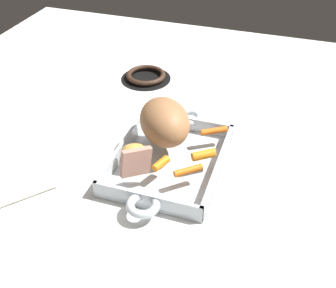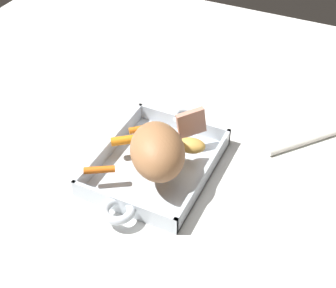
% 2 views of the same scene
% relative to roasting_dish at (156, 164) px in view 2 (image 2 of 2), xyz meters
% --- Properties ---
extents(ground_plane, '(1.66, 1.66, 0.00)m').
position_rel_roasting_dish_xyz_m(ground_plane, '(0.00, 0.00, -0.01)').
color(ground_plane, white).
extents(roasting_dish, '(0.39, 0.23, 0.04)m').
position_rel_roasting_dish_xyz_m(roasting_dish, '(0.00, 0.00, 0.00)').
color(roasting_dish, silver).
rests_on(roasting_dish, ground_plane).
extents(pork_roast, '(0.18, 0.18, 0.10)m').
position_rel_roasting_dish_xyz_m(pork_roast, '(0.04, 0.02, 0.08)').
color(pork_roast, '#A16C44').
rests_on(pork_roast, roasting_dish).
extents(roast_slice_outer, '(0.06, 0.06, 0.07)m').
position_rel_roasting_dish_xyz_m(roast_slice_outer, '(-0.09, 0.04, 0.06)').
color(roast_slice_outer, tan).
rests_on(roast_slice_outer, roasting_dish).
extents(baby_carrot_center_right, '(0.05, 0.05, 0.02)m').
position_rel_roasting_dish_xyz_m(baby_carrot_center_right, '(-0.00, -0.08, 0.04)').
color(baby_carrot_center_right, orange).
rests_on(baby_carrot_center_right, roasting_dish).
extents(baby_carrot_short, '(0.05, 0.06, 0.01)m').
position_rel_roasting_dish_xyz_m(baby_carrot_short, '(-0.06, -0.06, 0.04)').
color(baby_carrot_short, orange).
rests_on(baby_carrot_short, roasting_dish).
extents(baby_carrot_southeast, '(0.04, 0.03, 0.02)m').
position_rel_roasting_dish_xyz_m(baby_carrot_southeast, '(-0.06, -0.00, 0.04)').
color(baby_carrot_southeast, orange).
rests_on(baby_carrot_southeast, roasting_dish).
extents(baby_carrot_southwest, '(0.05, 0.06, 0.02)m').
position_rel_roasting_dish_xyz_m(baby_carrot_southwest, '(0.10, -0.08, 0.04)').
color(baby_carrot_southwest, orange).
rests_on(baby_carrot_southwest, roasting_dish).
extents(potato_corner, '(0.05, 0.07, 0.03)m').
position_rel_roasting_dish_xyz_m(potato_corner, '(-0.04, 0.06, 0.04)').
color(potato_corner, gold).
rests_on(potato_corner, roasting_dish).
extents(serving_spoon, '(0.21, 0.19, 0.02)m').
position_rel_roasting_dish_xyz_m(serving_spoon, '(-0.27, 0.32, -0.00)').
color(serving_spoon, white).
rests_on(serving_spoon, ground_plane).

